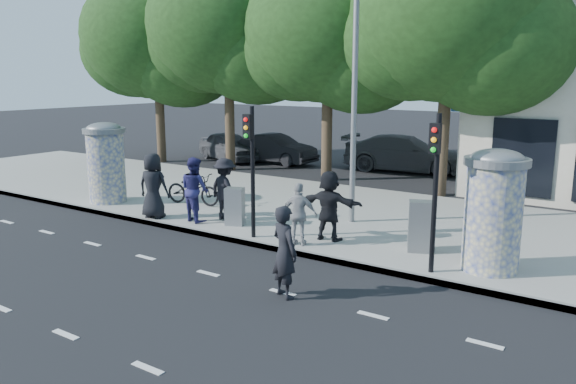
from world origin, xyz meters
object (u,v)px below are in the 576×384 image
Objects in this scene: car_left at (229,146)px; man_road at (285,252)px; ped_a at (153,186)px; ped_f at (329,205)px; traffic_pole_far at (435,177)px; ped_e at (299,214)px; cabinet_left at (235,206)px; car_mid at (274,149)px; car_right at (405,153)px; ad_column_right at (493,208)px; ped_d at (225,189)px; traffic_pole_near at (251,159)px; cabinet_right at (421,226)px; ad_column_left at (106,161)px; ped_c at (195,189)px; street_lamp at (354,57)px; bicycle at (193,189)px.

man_road is at bearing -115.92° from car_left.
ped_f is (5.46, 0.88, -0.06)m from ped_a.
ped_f is at bearing 162.83° from traffic_pole_far.
ped_a is at bearing -14.48° from ped_e.
car_mid is at bearing 97.53° from cabinet_left.
man_road is 0.33× the size of car_right.
ped_d is (-7.57, 0.14, -0.48)m from ad_column_right.
traffic_pole_near is at bearing -54.58° from cabinet_left.
man_road is at bearing -132.03° from cabinet_right.
ped_e is 2.95m from cabinet_right.
ad_column_left is 1.00× the size of ad_column_right.
man_road is at bearing 163.96° from ped_c.
ad_column_left is 1.46× the size of ped_d.
traffic_pole_far is at bearing -105.73° from car_left.
ped_e is 0.36× the size of car_mid.
car_left reaches higher than cabinet_right.
cabinet_right is at bearing -16.08° from cabinet_left.
ped_d is 0.43× the size of car_left.
street_lamp is 5.22m from ped_d.
ped_d reaches higher than car_right.
traffic_pole_far is (-1.00, -0.91, 0.69)m from ad_column_right.
car_right is at bearing -80.53° from ped_d.
ped_c is 0.33× the size of car_right.
ped_e is at bearing -4.15° from ad_column_left.
ped_d reaches higher than car_left.
traffic_pole_far is 16.79m from car_mid.
street_lamp reaches higher than ad_column_right.
ped_e is 0.81× the size of bicycle.
traffic_pole_near is 1.88× the size of ped_f.
ped_a is (-3.69, 0.06, -1.12)m from traffic_pole_near.
cabinet_left is 0.25× the size of car_left.
bicycle is at bearing -14.33° from ped_f.
cabinet_left is at bearing -178.62° from ad_column_right.
car_left is (-9.84, 10.98, -1.50)m from traffic_pole_near.
ad_column_left is 1.36× the size of bicycle.
ad_column_left is at bearing 10.67° from ped_c.
ped_a is at bearing 172.75° from cabinet_left.
ped_c is 1.19× the size of ped_e.
street_lamp reaches higher than car_left.
ped_a is 2.16m from ped_d.
ad_column_left reaches higher than ped_d.
ped_f is 0.93× the size of bicycle.
ad_column_right is at bearing -162.77° from ped_c.
ped_c is 1.52× the size of cabinet_right.
traffic_pole_near is at bearing -145.89° from car_mid.
car_mid is (2.48, 0.50, -0.01)m from car_left.
traffic_pole_near is 0.80× the size of car_left.
ped_d is 3.54m from ped_f.
ad_column_right is at bearing -36.36° from cabinet_right.
ped_e is 12.98m from car_right.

